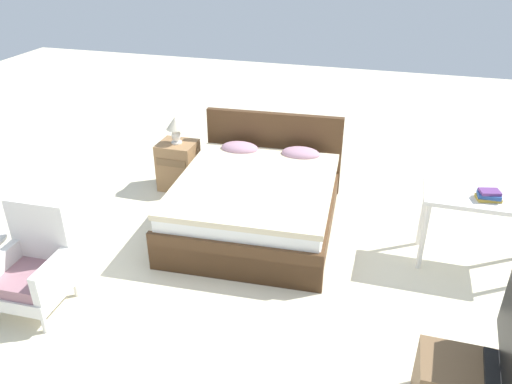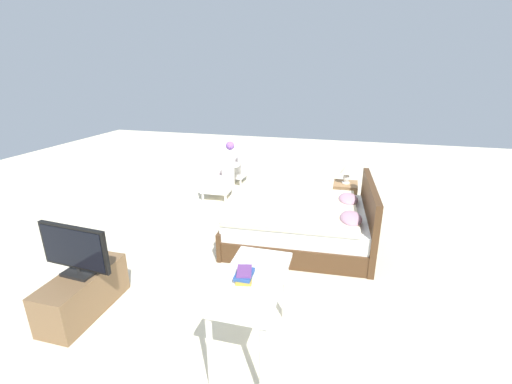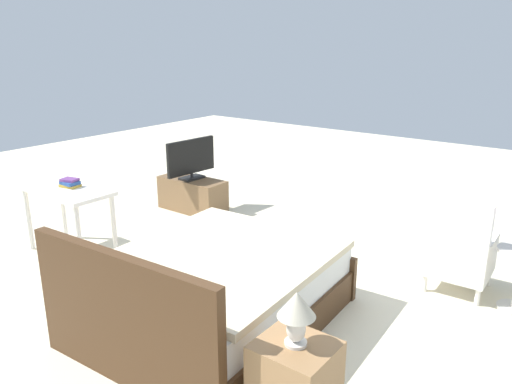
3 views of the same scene
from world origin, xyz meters
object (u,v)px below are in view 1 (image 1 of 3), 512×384
nightstand (179,165)px  tv_flatscreen (512,339)px  armchair_by_window_right (34,269)px  bed (258,199)px  book_stack (489,195)px  table_lamp (175,126)px  vanity_desk (482,207)px

nightstand → tv_flatscreen: bearing=-37.7°
armchair_by_window_right → tv_flatscreen: (3.56, -0.18, 0.35)m
bed → nightstand: size_ratio=3.54×
book_stack → table_lamp: bearing=166.9°
bed → armchair_by_window_right: (-1.42, -1.79, 0.08)m
vanity_desk → book_stack: book_stack is taller
bed → nightstand: bed is taller
nightstand → vanity_desk: vanity_desk is taller
armchair_by_window_right → tv_flatscreen: tv_flatscreen is taller
vanity_desk → book_stack: 0.17m
nightstand → table_lamp: (-0.00, 0.00, 0.51)m
armchair_by_window_right → tv_flatscreen: 3.58m
vanity_desk → book_stack: bearing=-68.7°
armchair_by_window_right → table_lamp: size_ratio=2.79×
tv_flatscreen → vanity_desk: (0.04, 1.83, -0.10)m
bed → book_stack: (2.19, -0.21, 0.48)m
tv_flatscreen → book_stack: (0.06, 1.77, 0.05)m
nightstand → vanity_desk: (3.34, -0.72, 0.33)m
armchair_by_window_right → nightstand: (0.25, 2.37, -0.08)m
table_lamp → tv_flatscreen: 4.18m
armchair_by_window_right → table_lamp: armchair_by_window_right is taller
nightstand → vanity_desk: bearing=-12.1°
bed → armchair_by_window_right: 2.29m
bed → armchair_by_window_right: size_ratio=2.27×
armchair_by_window_right → nightstand: bearing=84.0°
tv_flatscreen → vanity_desk: bearing=88.9°
vanity_desk → tv_flatscreen: bearing=-91.1°
bed → book_stack: 2.25m
tv_flatscreen → book_stack: size_ratio=3.50×
armchair_by_window_right → vanity_desk: (3.59, 1.65, 0.25)m
bed → nightstand: bearing=153.9°
bed → table_lamp: bearing=153.9°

